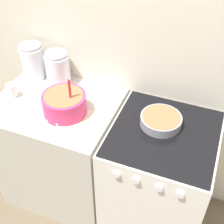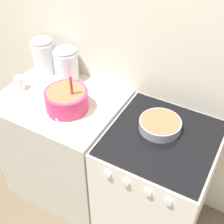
% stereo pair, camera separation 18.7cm
% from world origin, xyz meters
% --- Properties ---
extents(wall_back, '(4.58, 0.05, 2.40)m').
position_xyz_m(wall_back, '(0.00, 0.67, 1.20)').
color(wall_back, beige).
rests_on(wall_back, ground_plane).
extents(countertop_cabinet, '(0.79, 0.64, 0.88)m').
position_xyz_m(countertop_cabinet, '(-0.40, 0.32, 0.44)').
color(countertop_cabinet, beige).
rests_on(countertop_cabinet, ground_plane).
extents(stove, '(0.63, 0.66, 0.88)m').
position_xyz_m(stove, '(0.33, 0.32, 0.44)').
color(stove, white).
rests_on(stove, ground_plane).
extents(mixing_bowl, '(0.27, 0.27, 0.26)m').
position_xyz_m(mixing_bowl, '(-0.29, 0.27, 0.96)').
color(mixing_bowl, '#E0336B').
rests_on(mixing_bowl, countertop_cabinet).
extents(baking_pan, '(0.25, 0.25, 0.06)m').
position_xyz_m(baking_pan, '(0.29, 0.38, 0.92)').
color(baking_pan, gray).
rests_on(baking_pan, stove).
extents(storage_jar_left, '(0.16, 0.16, 0.25)m').
position_xyz_m(storage_jar_left, '(-0.68, 0.54, 0.99)').
color(storage_jar_left, silver).
rests_on(storage_jar_left, countertop_cabinet).
extents(storage_jar_middle, '(0.17, 0.17, 0.23)m').
position_xyz_m(storage_jar_middle, '(-0.48, 0.54, 0.98)').
color(storage_jar_middle, silver).
rests_on(storage_jar_middle, countertop_cabinet).
extents(tin_can, '(0.07, 0.07, 0.09)m').
position_xyz_m(tin_can, '(-0.69, 0.29, 0.93)').
color(tin_can, silver).
rests_on(tin_can, countertop_cabinet).
extents(recipe_page, '(0.26, 0.31, 0.01)m').
position_xyz_m(recipe_page, '(-0.18, 0.19, 0.89)').
color(recipe_page, beige).
rests_on(recipe_page, countertop_cabinet).
extents(measuring_spoon, '(0.12, 0.04, 0.04)m').
position_xyz_m(measuring_spoon, '(-0.29, 0.15, 0.90)').
color(measuring_spoon, white).
rests_on(measuring_spoon, countertop_cabinet).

